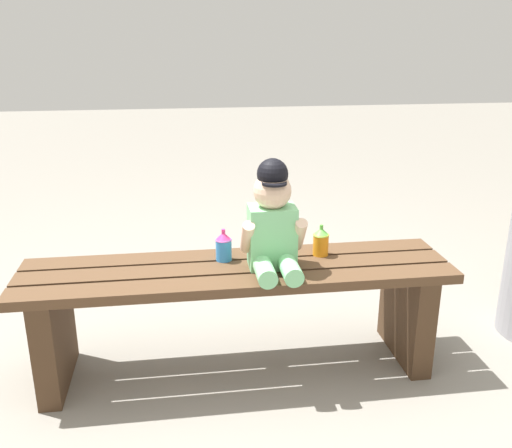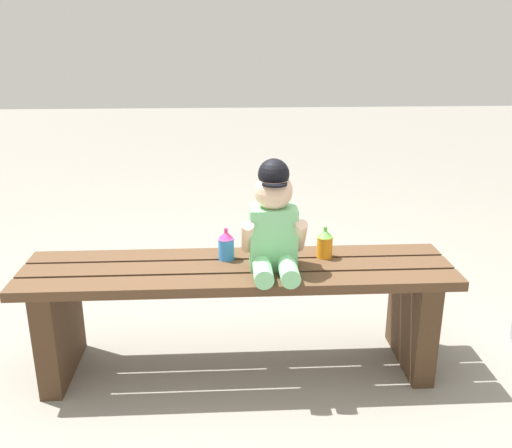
{
  "view_description": "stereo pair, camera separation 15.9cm",
  "coord_description": "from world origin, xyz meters",
  "px_view_note": "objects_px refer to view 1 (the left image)",
  "views": [
    {
      "loc": [
        -0.2,
        -1.9,
        1.25
      ],
      "look_at": [
        0.06,
        -0.05,
        0.61
      ],
      "focal_mm": 39.31,
      "sensor_mm": 36.0,
      "label": 1
    },
    {
      "loc": [
        -0.04,
        -1.91,
        1.25
      ],
      "look_at": [
        0.06,
        -0.05,
        0.61
      ],
      "focal_mm": 39.31,
      "sensor_mm": 36.0,
      "label": 2
    }
  ],
  "objects_px": {
    "child_figure": "(273,222)",
    "sippy_cup_left": "(224,246)",
    "park_bench": "(237,299)",
    "sippy_cup_right": "(321,241)"
  },
  "relations": [
    {
      "from": "child_figure",
      "to": "sippy_cup_right",
      "type": "bearing_deg",
      "value": 25.46
    },
    {
      "from": "sippy_cup_left",
      "to": "sippy_cup_right",
      "type": "height_order",
      "value": "same"
    },
    {
      "from": "park_bench",
      "to": "sippy_cup_left",
      "type": "xyz_separation_m",
      "value": [
        -0.04,
        0.07,
        0.19
      ]
    },
    {
      "from": "sippy_cup_right",
      "to": "sippy_cup_left",
      "type": "bearing_deg",
      "value": 180.0
    },
    {
      "from": "child_figure",
      "to": "park_bench",
      "type": "bearing_deg",
      "value": 167.27
    },
    {
      "from": "child_figure",
      "to": "sippy_cup_left",
      "type": "xyz_separation_m",
      "value": [
        -0.17,
        0.1,
        -0.12
      ]
    },
    {
      "from": "child_figure",
      "to": "sippy_cup_left",
      "type": "distance_m",
      "value": 0.23
    },
    {
      "from": "park_bench",
      "to": "child_figure",
      "type": "relative_size",
      "value": 3.94
    },
    {
      "from": "park_bench",
      "to": "child_figure",
      "type": "distance_m",
      "value": 0.34
    },
    {
      "from": "park_bench",
      "to": "sippy_cup_right",
      "type": "bearing_deg",
      "value": 11.66
    }
  ]
}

